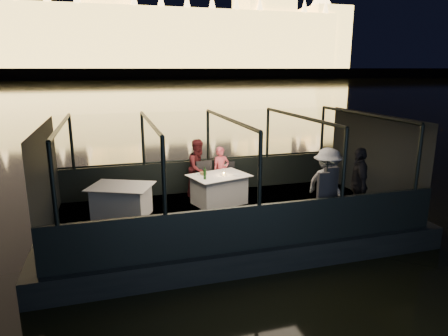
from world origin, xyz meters
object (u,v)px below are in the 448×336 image
object	(u,v)px
dining_table_aft	(122,201)
chair_port_left	(206,183)
person_woman_coral	(221,168)
dining_table_central	(219,189)
wine_bottle	(205,173)
passenger_dark	(358,185)
passenger_stripe	(327,187)
chair_port_right	(229,179)
person_man_maroon	(199,169)
coat_stand	(326,194)

from	to	relation	value
dining_table_aft	chair_port_left	size ratio (longest dim) A/B	1.43
dining_table_aft	person_woman_coral	distance (m)	2.97
dining_table_central	wine_bottle	size ratio (longest dim) A/B	4.56
dining_table_aft	passenger_dark	world-z (taller)	passenger_dark
dining_table_central	wine_bottle	distance (m)	0.74
passenger_stripe	person_woman_coral	bearing A→B (deg)	17.59
dining_table_central	wine_bottle	xyz separation A→B (m)	(-0.44, -0.27, 0.53)
chair_port_left	chair_port_right	world-z (taller)	chair_port_left
chair_port_right	wine_bottle	bearing A→B (deg)	-125.68
chair_port_left	person_man_maroon	world-z (taller)	person_man_maroon
chair_port_left	coat_stand	bearing A→B (deg)	-71.41
dining_table_aft	wine_bottle	world-z (taller)	wine_bottle
wine_bottle	passenger_dark	bearing A→B (deg)	-28.33
dining_table_central	person_man_maroon	size ratio (longest dim) A/B	0.91
dining_table_central	passenger_dark	size ratio (longest dim) A/B	0.84
dining_table_aft	coat_stand	xyz separation A→B (m)	(4.06, -2.32, 0.51)
dining_table_aft	wine_bottle	xyz separation A→B (m)	(2.03, -0.05, 0.53)
person_woman_coral	person_man_maroon	bearing A→B (deg)	174.45
person_woman_coral	passenger_stripe	distance (m)	3.24
dining_table_aft	wine_bottle	bearing A→B (deg)	-1.28
dining_table_aft	person_woman_coral	xyz separation A→B (m)	(2.75, 1.04, 0.36)
chair_port_left	passenger_dark	bearing A→B (deg)	-52.06
person_man_maroon	chair_port_right	bearing A→B (deg)	-33.66
dining_table_central	person_man_maroon	world-z (taller)	person_man_maroon
dining_table_aft	chair_port_right	size ratio (longest dim) A/B	1.61
passenger_stripe	wine_bottle	world-z (taller)	passenger_stripe
dining_table_central	dining_table_aft	distance (m)	2.48
passenger_stripe	chair_port_right	bearing A→B (deg)	16.13
chair_port_right	passenger_dark	xyz separation A→B (m)	(2.28, -2.65, 0.40)
coat_stand	wine_bottle	bearing A→B (deg)	131.74
passenger_dark	passenger_stripe	bearing A→B (deg)	-72.18
chair_port_right	person_man_maroon	bearing A→B (deg)	179.63
dining_table_aft	passenger_dark	distance (m)	5.53
dining_table_central	passenger_stripe	world-z (taller)	passenger_stripe
chair_port_right	passenger_stripe	xyz separation A→B (m)	(1.51, -2.60, 0.40)
person_man_maroon	dining_table_central	bearing A→B (deg)	-90.71
person_woman_coral	wine_bottle	xyz separation A→B (m)	(-0.73, -1.09, 0.17)
chair_port_left	wine_bottle	bearing A→B (deg)	-118.22
dining_table_aft	chair_port_right	bearing A→B (deg)	16.69
coat_stand	person_man_maroon	bearing A→B (deg)	120.10
chair_port_right	wine_bottle	size ratio (longest dim) A/B	2.79
person_woman_coral	person_man_maroon	world-z (taller)	person_man_maroon
person_woman_coral	person_man_maroon	distance (m)	0.63
person_man_maroon	passenger_stripe	world-z (taller)	passenger_stripe
chair_port_left	passenger_stripe	size ratio (longest dim) A/B	0.57
coat_stand	passenger_stripe	xyz separation A→B (m)	(0.39, 0.60, -0.05)
dining_table_aft	chair_port_right	distance (m)	3.07
chair_port_right	coat_stand	size ratio (longest dim) A/B	0.55
wine_bottle	chair_port_right	bearing A→B (deg)	45.38
person_man_maroon	wine_bottle	world-z (taller)	person_man_maroon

